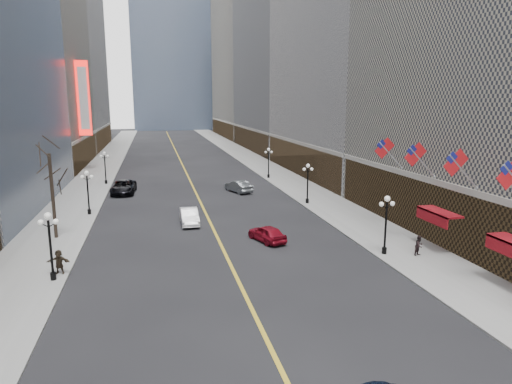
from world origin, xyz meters
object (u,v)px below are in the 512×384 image
car_sb_mid (267,233)px  car_sb_far (238,186)px  streetlamp_west_1 (50,239)px  car_nb_far (124,187)px  streetlamp_west_2 (88,188)px  streetlamp_east_3 (269,160)px  streetlamp_west_3 (105,164)px  streetlamp_east_1 (386,219)px  car_nb_mid (189,216)px  streetlamp_east_2 (308,179)px

car_sb_mid → car_sb_far: bearing=-113.2°
streetlamp_west_1 → car_nb_far: (2.80, 28.94, -2.06)m
streetlamp_west_2 → car_sb_mid: size_ratio=1.10×
car_nb_far → car_sb_mid: size_ratio=1.48×
streetlamp_east_3 → streetlamp_west_1: bearing=-123.2°
car_nb_far → car_sb_far: bearing=-5.6°
car_sb_mid → streetlamp_west_1: bearing=-0.1°
streetlamp_east_3 → streetlamp_west_3: (-23.60, 0.00, 0.00)m
streetlamp_east_1 → car_nb_far: (-20.80, 28.94, -2.06)m
car_sb_far → streetlamp_west_2: bearing=6.9°
car_nb_mid → car_nb_far: (-7.00, 16.49, 0.09)m
car_sb_mid → streetlamp_east_2: bearing=-141.2°
streetlamp_east_2 → streetlamp_west_1: (-23.60, -18.00, 0.00)m
car_nb_mid → car_sb_mid: car_nb_mid is taller
streetlamp_west_1 → car_sb_mid: 16.79m
streetlamp_east_2 → car_sb_mid: size_ratio=1.10×
streetlamp_east_3 → streetlamp_west_2: 29.68m
streetlamp_east_1 → streetlamp_west_3: (-23.60, 36.00, 0.00)m
streetlamp_west_1 → streetlamp_east_1: bearing=0.0°
streetlamp_east_2 → car_nb_mid: bearing=-158.1°
car_nb_mid → car_sb_mid: size_ratio=1.12×
streetlamp_east_1 → car_sb_far: 27.48m
car_nb_far → streetlamp_east_2: bearing=-24.3°
car_nb_far → car_sb_mid: bearing=-57.8°
car_sb_far → streetlamp_east_3: bearing=-144.0°
car_nb_far → car_sb_mid: car_nb_far is taller
streetlamp_east_2 → car_nb_mid: streetlamp_east_2 is taller
streetlamp_east_1 → streetlamp_west_2: (-23.60, 18.00, 0.00)m
streetlamp_east_3 → car_nb_mid: 27.38m
streetlamp_west_3 → car_sb_mid: streetlamp_west_3 is taller
car_sb_mid → streetlamp_west_2: bearing=-57.7°
streetlamp_east_2 → streetlamp_east_3: bearing=90.0°
streetlamp_west_2 → car_nb_far: size_ratio=0.74×
streetlamp_east_2 → car_sb_far: 10.95m
car_sb_far → car_nb_mid: bearing=42.7°
streetlamp_east_3 → car_nb_far: bearing=-161.2°
car_sb_far → streetlamp_east_2: bearing=106.7°
streetlamp_east_1 → streetlamp_west_3: 43.05m
streetlamp_east_3 → car_nb_mid: bearing=-120.4°
streetlamp_east_2 → streetlamp_west_2: bearing=180.0°
streetlamp_west_2 → car_sb_far: size_ratio=0.96×
streetlamp_east_2 → car_sb_mid: bearing=-122.1°
car_sb_mid → car_sb_far: car_sb_far is taller
streetlamp_east_3 → car_sb_mid: (-7.87, -30.56, -2.20)m
streetlamp_east_3 → streetlamp_west_3: 23.60m
streetlamp_west_2 → car_nb_mid: 11.47m
streetlamp_west_2 → car_nb_far: (2.80, 10.94, -2.06)m
streetlamp_east_3 → streetlamp_west_2: same height
streetlamp_east_2 → streetlamp_east_3: 18.00m
streetlamp_east_3 → car_nb_far: size_ratio=0.74×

